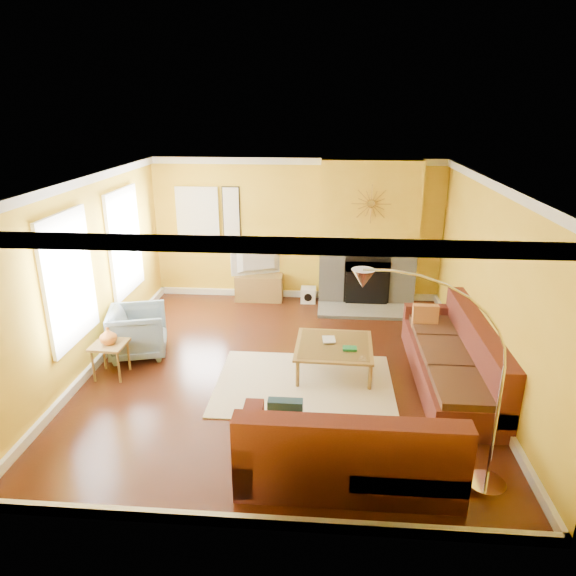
# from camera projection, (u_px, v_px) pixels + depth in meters

# --- Properties ---
(floor) EXTENTS (5.50, 6.00, 0.02)m
(floor) POSITION_uv_depth(u_px,v_px,m) (283.00, 369.00, 7.44)
(floor) COLOR #4E2110
(floor) RESTS_ON ground
(ceiling) EXTENTS (5.50, 6.00, 0.02)m
(ceiling) POSITION_uv_depth(u_px,v_px,m) (282.00, 180.00, 6.53)
(ceiling) COLOR white
(ceiling) RESTS_ON ground
(wall_back) EXTENTS (5.50, 0.02, 2.70)m
(wall_back) POSITION_uv_depth(u_px,v_px,m) (297.00, 230.00, 9.81)
(wall_back) COLOR yellow
(wall_back) RESTS_ON ground
(wall_front) EXTENTS (5.50, 0.02, 2.70)m
(wall_front) POSITION_uv_depth(u_px,v_px,m) (250.00, 400.00, 4.16)
(wall_front) COLOR yellow
(wall_front) RESTS_ON ground
(wall_left) EXTENTS (0.02, 6.00, 2.70)m
(wall_left) POSITION_uv_depth(u_px,v_px,m) (87.00, 276.00, 7.19)
(wall_left) COLOR yellow
(wall_left) RESTS_ON ground
(wall_right) EXTENTS (0.02, 6.00, 2.70)m
(wall_right) POSITION_uv_depth(u_px,v_px,m) (490.00, 286.00, 6.78)
(wall_right) COLOR yellow
(wall_right) RESTS_ON ground
(baseboard) EXTENTS (5.50, 6.00, 0.12)m
(baseboard) POSITION_uv_depth(u_px,v_px,m) (283.00, 365.00, 7.42)
(baseboard) COLOR white
(baseboard) RESTS_ON floor
(crown_molding) EXTENTS (5.50, 6.00, 0.12)m
(crown_molding) POSITION_uv_depth(u_px,v_px,m) (282.00, 185.00, 6.55)
(crown_molding) COLOR white
(crown_molding) RESTS_ON ceiling
(window_left_near) EXTENTS (0.06, 1.22, 1.72)m
(window_left_near) POSITION_uv_depth(u_px,v_px,m) (124.00, 242.00, 8.36)
(window_left_near) COLOR white
(window_left_near) RESTS_ON wall_left
(window_left_far) EXTENTS (0.06, 1.22, 1.72)m
(window_left_far) POSITION_uv_depth(u_px,v_px,m) (68.00, 279.00, 6.58)
(window_left_far) COLOR white
(window_left_far) RESTS_ON wall_left
(window_back) EXTENTS (0.82, 0.06, 1.22)m
(window_back) POSITION_uv_depth(u_px,v_px,m) (198.00, 219.00, 9.84)
(window_back) COLOR white
(window_back) RESTS_ON wall_back
(wall_art) EXTENTS (0.34, 0.04, 1.14)m
(wall_art) POSITION_uv_depth(u_px,v_px,m) (231.00, 216.00, 9.78)
(wall_art) COLOR white
(wall_art) RESTS_ON wall_back
(fireplace) EXTENTS (1.80, 0.40, 2.70)m
(fireplace) POSITION_uv_depth(u_px,v_px,m) (369.00, 234.00, 9.51)
(fireplace) COLOR gray
(fireplace) RESTS_ON floor
(mantel) EXTENTS (1.92, 0.22, 0.08)m
(mantel) POSITION_uv_depth(u_px,v_px,m) (369.00, 242.00, 9.32)
(mantel) COLOR white
(mantel) RESTS_ON fireplace
(hearth) EXTENTS (1.80, 0.70, 0.06)m
(hearth) POSITION_uv_depth(u_px,v_px,m) (367.00, 311.00, 9.44)
(hearth) COLOR gray
(hearth) RESTS_ON floor
(sunburst) EXTENTS (0.70, 0.04, 0.70)m
(sunburst) POSITION_uv_depth(u_px,v_px,m) (371.00, 204.00, 9.10)
(sunburst) COLOR olive
(sunburst) RESTS_ON fireplace
(rug) EXTENTS (2.40, 1.80, 0.02)m
(rug) POSITION_uv_depth(u_px,v_px,m) (304.00, 384.00, 7.01)
(rug) COLOR beige
(rug) RESTS_ON floor
(sectional_sofa) EXTENTS (2.99, 3.92, 0.90)m
(sectional_sofa) POSITION_uv_depth(u_px,v_px,m) (376.00, 369.00, 6.50)
(sectional_sofa) COLOR #5A241D
(sectional_sofa) RESTS_ON floor
(coffee_table) EXTENTS (1.11, 1.11, 0.43)m
(coffee_table) POSITION_uv_depth(u_px,v_px,m) (334.00, 358.00, 7.30)
(coffee_table) COLOR white
(coffee_table) RESTS_ON floor
(media_console) EXTENTS (0.91, 0.41, 0.50)m
(media_console) POSITION_uv_depth(u_px,v_px,m) (259.00, 287.00, 10.00)
(media_console) COLOR olive
(media_console) RESTS_ON floor
(tv) EXTENTS (1.02, 0.52, 0.60)m
(tv) POSITION_uv_depth(u_px,v_px,m) (259.00, 260.00, 9.82)
(tv) COLOR black
(tv) RESTS_ON media_console
(subwoofer) EXTENTS (0.28, 0.28, 0.28)m
(subwoofer) POSITION_uv_depth(u_px,v_px,m) (308.00, 295.00, 9.92)
(subwoofer) COLOR white
(subwoofer) RESTS_ON floor
(armchair) EXTENTS (1.00, 0.99, 0.75)m
(armchair) POSITION_uv_depth(u_px,v_px,m) (138.00, 332.00, 7.75)
(armchair) COLOR gray
(armchair) RESTS_ON floor
(side_table) EXTENTS (0.47, 0.47, 0.50)m
(side_table) POSITION_uv_depth(u_px,v_px,m) (111.00, 360.00, 7.17)
(side_table) COLOR olive
(side_table) RESTS_ON floor
(vase) EXTENTS (0.28, 0.28, 0.24)m
(vase) POSITION_uv_depth(u_px,v_px,m) (108.00, 336.00, 7.05)
(vase) COLOR orange
(vase) RESTS_ON side_table
(book) EXTENTS (0.20, 0.26, 0.02)m
(book) POSITION_uv_depth(u_px,v_px,m) (323.00, 340.00, 7.34)
(book) COLOR white
(book) RESTS_ON coffee_table
(arc_lamp) EXTENTS (1.42, 0.36, 2.25)m
(arc_lamp) POSITION_uv_depth(u_px,v_px,m) (434.00, 386.00, 4.81)
(arc_lamp) COLOR silver
(arc_lamp) RESTS_ON floor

